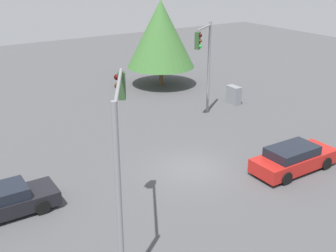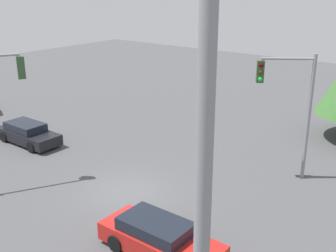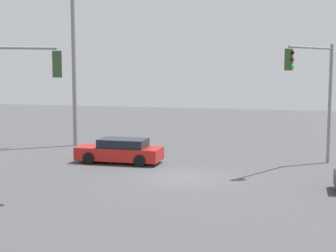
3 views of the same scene
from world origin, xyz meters
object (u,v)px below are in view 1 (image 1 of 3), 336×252
(sedan_red, at_px, (294,158))
(traffic_signal_main, at_px, (120,143))
(traffic_signal_cross, at_px, (205,55))
(electrical_cabinet, at_px, (234,95))
(sedan_dark, at_px, (2,202))

(sedan_red, relative_size, traffic_signal_main, 0.72)
(traffic_signal_main, height_order, traffic_signal_cross, traffic_signal_main)
(sedan_red, bearing_deg, traffic_signal_cross, 173.96)
(traffic_signal_main, height_order, electrical_cabinet, traffic_signal_main)
(sedan_dark, bearing_deg, traffic_signal_main, 31.30)
(sedan_red, distance_m, electrical_cabinet, 10.88)
(sedan_dark, distance_m, traffic_signal_cross, 15.79)
(sedan_red, distance_m, traffic_signal_main, 11.20)
(sedan_red, height_order, sedan_dark, sedan_red)
(sedan_dark, xyz_separation_m, electrical_cabinet, (6.06, -18.10, 0.05))
(traffic_signal_cross, height_order, electrical_cabinet, traffic_signal_cross)
(traffic_signal_main, bearing_deg, traffic_signal_cross, -18.80)
(traffic_signal_main, bearing_deg, sedan_dark, 60.44)
(sedan_red, relative_size, electrical_cabinet, 3.52)
(sedan_dark, xyz_separation_m, traffic_signal_main, (-5.16, -3.14, 3.93))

